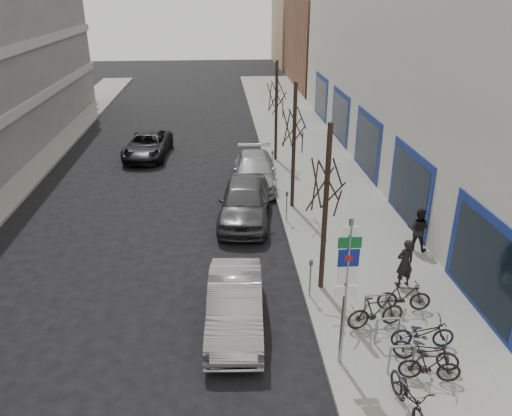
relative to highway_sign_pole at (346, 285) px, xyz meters
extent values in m
plane|color=black|center=(-2.40, 0.01, -2.46)|extent=(120.00, 120.00, 0.00)
cube|color=slate|center=(2.10, 10.01, -2.38)|extent=(5.00, 70.00, 0.15)
cube|color=brown|center=(10.60, 40.01, 1.54)|extent=(12.00, 14.00, 8.00)
cube|color=#937A5B|center=(11.10, 55.01, 2.04)|extent=(13.00, 12.00, 9.00)
cylinder|color=gray|center=(0.00, 0.01, -0.36)|extent=(0.10, 0.10, 4.20)
cube|color=white|center=(0.00, -0.02, 1.44)|extent=(0.35, 0.03, 0.22)
cube|color=#0C5926|center=(0.00, -0.02, 1.14)|extent=(0.55, 0.03, 0.28)
cube|color=navy|center=(0.00, -0.02, 0.74)|extent=(0.50, 0.03, 0.45)
cube|color=maroon|center=(0.00, -0.03, 0.74)|extent=(0.18, 0.02, 0.14)
cube|color=white|center=(0.00, -0.02, 0.29)|extent=(0.45, 0.03, 0.45)
cube|color=white|center=(0.00, -0.02, -0.16)|extent=(0.55, 0.03, 0.28)
cylinder|color=gray|center=(1.10, -0.49, -1.91)|extent=(0.06, 0.06, 0.80)
cylinder|color=gray|center=(1.70, -0.49, -1.91)|extent=(0.06, 0.06, 0.80)
cylinder|color=gray|center=(1.40, -0.49, -1.51)|extent=(0.60, 0.06, 0.06)
cylinder|color=gray|center=(1.10, 0.61, -1.91)|extent=(0.06, 0.06, 0.80)
cylinder|color=gray|center=(1.70, 0.61, -1.91)|extent=(0.06, 0.06, 0.80)
cylinder|color=gray|center=(1.40, 0.61, -1.51)|extent=(0.60, 0.06, 0.06)
cylinder|color=gray|center=(1.10, 1.71, -1.91)|extent=(0.06, 0.06, 0.80)
cylinder|color=gray|center=(1.70, 1.71, -1.91)|extent=(0.06, 0.06, 0.80)
cylinder|color=gray|center=(1.40, 1.71, -1.51)|extent=(0.60, 0.06, 0.06)
cylinder|color=black|center=(0.20, 3.51, 0.29)|extent=(0.16, 0.16, 5.50)
cylinder|color=black|center=(0.20, 10.01, 0.29)|extent=(0.16, 0.16, 5.50)
cylinder|color=black|center=(0.20, 16.51, 0.29)|extent=(0.16, 0.16, 5.50)
cylinder|color=gray|center=(-0.25, 3.01, -1.76)|extent=(0.05, 0.05, 1.10)
cube|color=#3F3F44|center=(-0.25, 3.01, -1.13)|extent=(0.10, 0.08, 0.18)
cylinder|color=gray|center=(-0.25, 8.51, -1.76)|extent=(0.05, 0.05, 1.10)
cube|color=#3F3F44|center=(-0.25, 8.51, -1.13)|extent=(0.10, 0.08, 0.18)
cylinder|color=gray|center=(-0.25, 14.01, -1.76)|extent=(0.05, 0.05, 1.10)
cube|color=#3F3F44|center=(-0.25, 14.01, -1.13)|extent=(0.10, 0.08, 0.18)
imported|color=black|center=(1.13, -1.73, -1.77)|extent=(0.68, 1.79, 1.07)
imported|color=black|center=(1.99, -0.80, -1.85)|extent=(1.56, 0.75, 0.91)
imported|color=black|center=(2.29, 0.41, -1.79)|extent=(1.71, 0.60, 1.03)
imported|color=black|center=(1.31, 1.35, -1.79)|extent=(1.76, 0.75, 1.03)
imported|color=black|center=(2.12, -0.24, -1.81)|extent=(1.67, 1.21, 1.00)
imported|color=black|center=(2.38, 2.07, -1.83)|extent=(1.63, 0.65, 0.96)
imported|color=#9F9FA4|center=(-2.60, 1.87, -1.74)|extent=(1.75, 4.44, 1.44)
imported|color=#45464A|center=(-1.93, 9.04, -1.61)|extent=(2.60, 5.20, 1.70)
imported|color=#9B9CA0|center=(-1.23, 13.06, -1.73)|extent=(2.33, 5.10, 1.45)
imported|color=black|center=(-7.00, 18.03, -1.78)|extent=(2.63, 5.06, 1.36)
imported|color=black|center=(2.83, 3.38, -1.49)|extent=(0.67, 0.52, 1.64)
imported|color=black|center=(4.15, 5.73, -1.49)|extent=(0.72, 0.65, 1.63)
camera|label=1|loc=(-2.90, -9.89, 6.46)|focal=35.00mm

